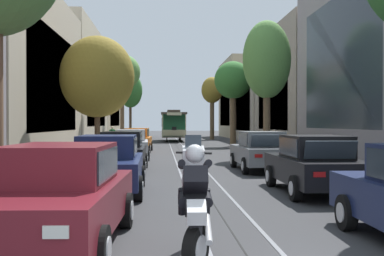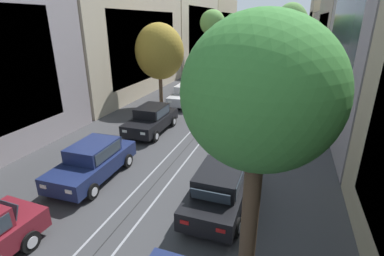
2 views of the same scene
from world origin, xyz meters
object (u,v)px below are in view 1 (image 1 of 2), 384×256
cable_car_trolley (173,126)px  pedestrian_on_right_pavement (274,142)px  parked_car_orange_fifth_left (137,140)px  street_tree_kerb_left_second (97,77)px  street_tree_kerb_right_fourth (212,92)px  street_tree_kerb_right_second (267,61)px  parked_car_grey_mid_right (261,151)px  pedestrian_on_left_pavement (112,135)px  parked_car_maroon_near_left (59,195)px  parked_car_silver_fourth_left (131,144)px  motorcycle_with_rider (195,195)px  parked_car_navy_second_left (107,164)px  street_tree_kerb_left_mid (122,73)px  street_tree_kerb_right_mid (233,82)px  parked_car_black_mid_left (122,151)px  street_tree_kerb_left_fourth (130,91)px  parked_car_black_second_right (314,164)px

cable_car_trolley → pedestrian_on_right_pavement: size_ratio=5.87×
parked_car_orange_fifth_left → street_tree_kerb_left_second: 8.36m
street_tree_kerb_left_second → street_tree_kerb_right_fourth: 31.66m
street_tree_kerb_right_second → cable_car_trolley: (-4.52, 24.72, -3.68)m
parked_car_grey_mid_right → pedestrian_on_left_pavement: size_ratio=2.69×
parked_car_maroon_near_left → parked_car_silver_fourth_left: same height
parked_car_orange_fifth_left → motorcycle_with_rider: bearing=-85.1°
street_tree_kerb_right_second → motorcycle_with_rider: bearing=-105.8°
parked_car_navy_second_left → parked_car_grey_mid_right: same height
pedestrian_on_right_pavement → street_tree_kerb_right_second: bearing=-152.3°
street_tree_kerb_right_second → cable_car_trolley: 25.40m
street_tree_kerb_right_fourth → cable_car_trolley: 7.29m
street_tree_kerb_left_second → motorcycle_with_rider: size_ratio=3.37×
street_tree_kerb_left_second → street_tree_kerb_left_mid: street_tree_kerb_left_mid is taller
street_tree_kerb_right_mid → parked_car_orange_fifth_left: bearing=-137.0°
street_tree_kerb_left_mid → street_tree_kerb_right_fourth: bearing=58.5°
parked_car_maroon_near_left → parked_car_grey_mid_right: size_ratio=1.01×
parked_car_black_mid_left → parked_car_maroon_near_left: bearing=-90.0°
parked_car_grey_mid_right → street_tree_kerb_right_second: (1.78, 6.70, 4.54)m
street_tree_kerb_left_fourth → pedestrian_on_right_pavement: bearing=-70.0°
motorcycle_with_rider → street_tree_kerb_right_second: bearing=74.2°
parked_car_grey_mid_right → street_tree_kerb_right_second: street_tree_kerb_right_second is taller
parked_car_grey_mid_right → cable_car_trolley: cable_car_trolley is taller
motorcycle_with_rider → pedestrian_on_left_pavement: bearing=98.0°
street_tree_kerb_right_mid → parked_car_grey_mid_right: bearing=-95.6°
parked_car_black_mid_left → parked_car_black_second_right: bearing=-46.8°
parked_car_black_second_right → pedestrian_on_right_pavement: 13.12m
parked_car_navy_second_left → motorcycle_with_rider: bearing=-72.9°
parked_car_maroon_near_left → pedestrian_on_right_pavement: (7.83, 18.08, 0.08)m
parked_car_maroon_near_left → parked_car_orange_fifth_left: bearing=90.2°
street_tree_kerb_left_second → parked_car_black_mid_left: bearing=-71.8°
parked_car_orange_fifth_left → motorcycle_with_rider: (2.13, -24.61, 0.11)m
parked_car_black_second_right → pedestrian_on_left_pavement: size_ratio=2.69×
street_tree_kerb_right_second → parked_car_grey_mid_right: bearing=-104.9°
parked_car_silver_fourth_left → pedestrian_on_right_pavement: (7.90, 0.46, 0.08)m
parked_car_orange_fifth_left → parked_car_grey_mid_right: bearing=-65.9°
parked_car_navy_second_left → parked_car_silver_fourth_left: (-0.18, 12.20, 0.00)m
pedestrian_on_right_pavement → street_tree_kerb_right_mid: bearing=91.6°
parked_car_orange_fifth_left → parked_car_black_second_right: same height
parked_car_grey_mid_right → pedestrian_on_right_pavement: (2.27, 6.96, 0.08)m
street_tree_kerb_right_fourth → parked_car_grey_mid_right: bearing=-93.0°
parked_car_navy_second_left → pedestrian_on_left_pavement: bearing=95.8°
parked_car_orange_fifth_left → cable_car_trolley: cable_car_trolley is taller
street_tree_kerb_right_fourth → pedestrian_on_left_pavement: size_ratio=4.50×
street_tree_kerb_left_fourth → street_tree_kerb_right_second: (9.28, -27.07, -0.19)m
cable_car_trolley → street_tree_kerb_right_second: bearing=-79.6°
parked_car_orange_fifth_left → street_tree_kerb_right_second: (7.42, -5.94, 4.54)m
parked_car_navy_second_left → street_tree_kerb_left_mid: street_tree_kerb_left_mid is taller
parked_car_silver_fourth_left → parked_car_orange_fifth_left: bearing=90.2°
parked_car_orange_fifth_left → cable_car_trolley: size_ratio=0.48×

